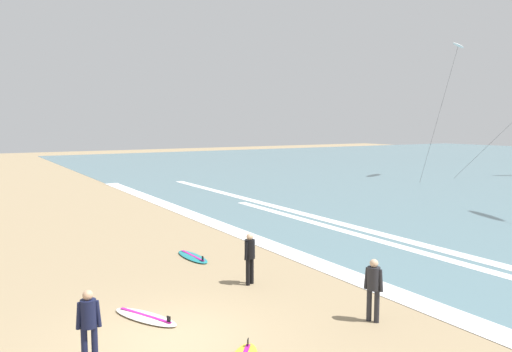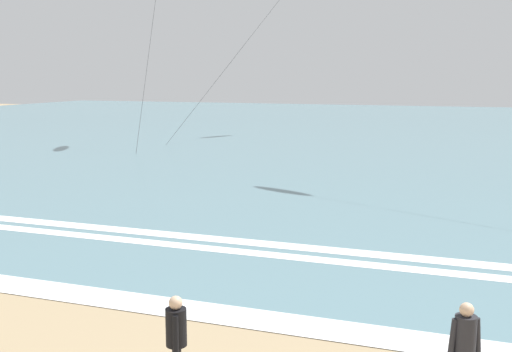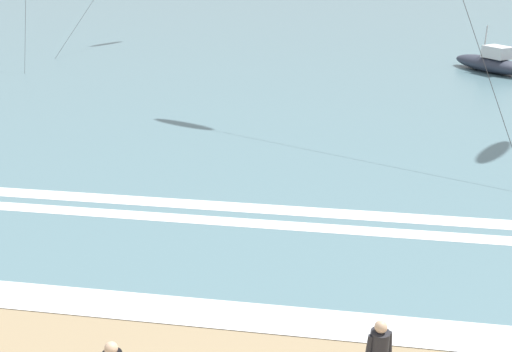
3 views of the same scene
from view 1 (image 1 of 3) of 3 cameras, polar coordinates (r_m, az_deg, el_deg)
The scene contains 9 objects.
ground_plane at distance 12.44m, azimuth -9.54°, elevation -17.57°, with size 160.00×160.00×0.00m, color #9E8763.
wave_foam_shoreline at distance 16.61m, azimuth 11.76°, elevation -11.42°, with size 59.30×1.00×0.01m, color white.
wave_foam_outer_break at distance 20.36m, azimuth 23.44°, elevation -8.53°, with size 56.76×0.64×0.01m, color white.
surfer_left_near at distance 15.69m, azimuth -0.71°, elevation -8.75°, with size 0.32×0.50×1.60m.
surfer_right_near at distance 13.21m, azimuth 13.07°, elevation -11.78°, with size 0.50×0.32×1.60m.
surfer_background_far at distance 11.22m, azimuth -18.29°, elevation -15.20°, with size 0.32×0.52×1.60m.
surfboard_right_spare at distance 13.65m, azimuth -12.33°, elevation -15.22°, with size 2.16×1.43×0.25m.
surfboard_near_water at distance 19.02m, azimuth -7.14°, elevation -8.99°, with size 2.12×0.68×0.25m.
kite_white_high_right at distance 49.21m, azimuth 21.77°, elevation 13.41°, with size 2.16×7.09×11.91m.
Camera 1 is at (10.66, -4.05, 4.97)m, focal length 35.58 mm.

